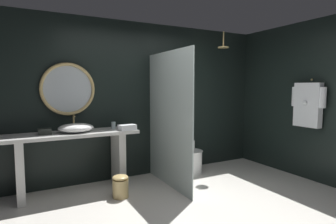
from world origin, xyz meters
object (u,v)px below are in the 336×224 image
Objects in this scene: tissue_box at (45,132)px; folded_hand_towel at (127,127)px; tumbler_cup at (113,125)px; round_wall_mirror at (68,89)px; toilet at (190,158)px; vessel_sink at (76,128)px; waste_bin at (120,186)px; rain_shower_head at (223,46)px; hanging_bathrobe at (308,104)px.

tissue_box and folded_hand_towel have the same top height.
round_wall_mirror reaches higher than tumbler_cup.
toilet is at bearing -0.36° from tumbler_cup.
vessel_sink is 0.63× the size of round_wall_mirror.
folded_hand_towel is at bearing 55.46° from waste_bin.
tumbler_cup reaches higher than tissue_box.
folded_hand_towel is at bearing -8.53° from tissue_box.
rain_shower_head is 0.51× the size of toilet.
tissue_box is 2.47m from toilet.
hanging_bathrobe is 3.12× the size of folded_hand_towel.
rain_shower_head is 2.95m from waste_bin.
rain_shower_head is at bearing -5.69° from tumbler_cup.
hanging_bathrobe is (3.44, -1.48, -0.24)m from round_wall_mirror.
tissue_box is 3.23m from rain_shower_head.
waste_bin is at bearing -170.19° from rain_shower_head.
vessel_sink is 1.72× the size of rain_shower_head.
rain_shower_head reaches higher than tissue_box.
round_wall_mirror is at bearing 101.45° from vessel_sink.
toilet is at bearing 9.76° from folded_hand_towel.
folded_hand_towel reaches higher than toilet.
toilet is (-0.57, 0.19, -2.00)m from rain_shower_head.
tissue_box is at bearing 177.28° from rain_shower_head.
tumbler_cup is 0.44× the size of folded_hand_towel.
tumbler_cup is 0.38× the size of rain_shower_head.
round_wall_mirror reaches higher than tissue_box.
tumbler_cup reaches higher than toilet.
tumbler_cup is at bearing 155.42° from hanging_bathrobe.
rain_shower_head is 1.70m from hanging_bathrobe.
hanging_bathrobe is 2.45× the size of waste_bin.
hanging_bathrobe is at bearing -52.14° from rain_shower_head.
rain_shower_head is 2.09m from toilet.
tissue_box is at bearing 151.16° from waste_bin.
round_wall_mirror is 2.75× the size of rain_shower_head.
waste_bin is (-2.90, 0.74, -1.10)m from hanging_bathrobe.
waste_bin is at bearing 165.72° from hanging_bathrobe.
toilet is (2.02, -0.20, -1.25)m from round_wall_mirror.
rain_shower_head reaches higher than round_wall_mirror.
waste_bin is at bearing -124.54° from folded_hand_towel.
rain_shower_head is (2.59, -0.39, 0.75)m from round_wall_mirror.
tumbler_cup is 0.14× the size of hanging_bathrobe.
waste_bin is (-1.48, -0.54, -0.09)m from toilet.
toilet is at bearing 1.14° from tissue_box.
toilet reaches higher than waste_bin.
round_wall_mirror is 3.75m from hanging_bathrobe.
rain_shower_head is (2.95, -0.14, 1.33)m from tissue_box.
hanging_bathrobe is (2.82, -1.29, 0.32)m from tumbler_cup.
vessel_sink is 0.41m from tissue_box.
tumbler_cup is 0.14× the size of round_wall_mirror.
folded_hand_towel is at bearing 158.31° from hanging_bathrobe.
round_wall_mirror reaches higher than waste_bin.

